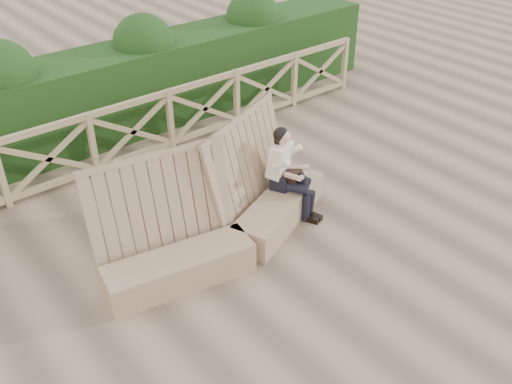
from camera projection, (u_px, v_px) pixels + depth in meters
ground at (270, 266)px, 7.38m from camera, size 60.00×60.00×0.00m
bench at (228, 224)px, 7.50m from camera, size 3.68×1.40×1.55m
woman at (287, 170)px, 8.02m from camera, size 0.58×0.87×1.35m
guardrail at (133, 132)px, 9.35m from camera, size 10.10×0.09×1.10m
hedge at (98, 97)px, 10.03m from camera, size 12.00×1.20×1.50m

